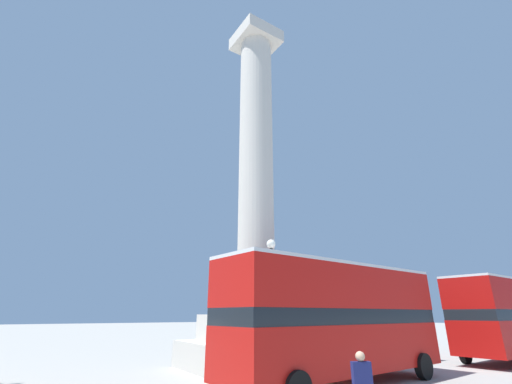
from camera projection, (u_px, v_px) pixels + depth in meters
ground_plane at (256, 369)px, 16.57m from camera, size 200.00×200.00×0.00m
monument_column at (256, 233)px, 18.83m from camera, size 6.26×6.26×21.79m
bus_a at (338, 316)px, 13.54m from camera, size 10.68×3.59×4.42m
bus_b at (510, 315)px, 20.59m from camera, size 11.53×3.46×4.48m
street_lamp at (272, 303)px, 13.86m from camera, size 0.39×0.39×5.56m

